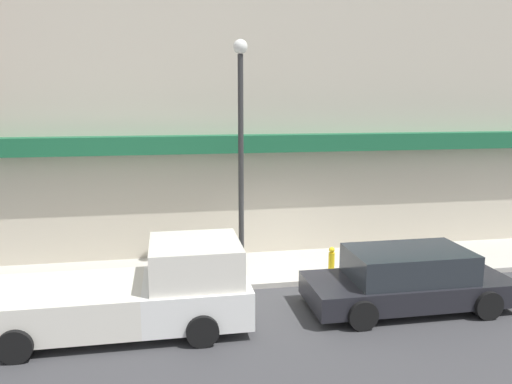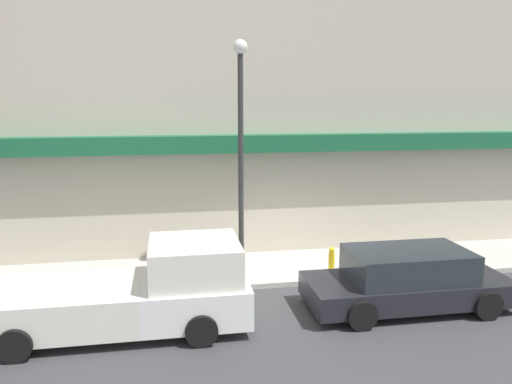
{
  "view_description": "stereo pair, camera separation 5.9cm",
  "coord_description": "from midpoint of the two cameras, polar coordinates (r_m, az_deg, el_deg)",
  "views": [
    {
      "loc": [
        -3.24,
        -11.91,
        4.78
      ],
      "look_at": [
        -0.89,
        1.07,
        2.34
      ],
      "focal_mm": 35.0,
      "sensor_mm": 36.0,
      "label": 1
    },
    {
      "loc": [
        -3.18,
        -11.92,
        4.78
      ],
      "look_at": [
        -0.89,
        1.07,
        2.34
      ],
      "focal_mm": 35.0,
      "sensor_mm": 36.0,
      "label": 2
    }
  ],
  "objects": [
    {
      "name": "parked_car",
      "position": [
        12.24,
        16.78,
        -9.54
      ],
      "size": [
        4.71,
        2.05,
        1.4
      ],
      "rotation": [
        0.0,
        0.0,
        0.02
      ],
      "color": "black",
      "rests_on": "ground"
    },
    {
      "name": "street_lamp",
      "position": [
        12.67,
        -1.88,
        6.51
      ],
      "size": [
        0.36,
        0.36,
        6.1
      ],
      "color": "#2D2D2D",
      "rests_on": "sidewalk"
    },
    {
      "name": "building",
      "position": [
        16.39,
        0.99,
        11.29
      ],
      "size": [
        19.8,
        3.8,
        10.38
      ],
      "color": "#BCB29E",
      "rests_on": "ground"
    },
    {
      "name": "fire_hydrant",
      "position": [
        13.79,
        8.5,
        -7.73
      ],
      "size": [
        0.17,
        0.17,
        0.73
      ],
      "color": "yellow",
      "rests_on": "sidewalk"
    },
    {
      "name": "sidewalk",
      "position": [
        14.43,
        3.2,
        -8.58
      ],
      "size": [
        36.0,
        2.68,
        0.14
      ],
      "color": "#B7B2A8",
      "rests_on": "ground"
    },
    {
      "name": "ground_plane",
      "position": [
        13.24,
        4.57,
        -10.72
      ],
      "size": [
        80.0,
        80.0,
        0.0
      ],
      "primitive_type": "plane",
      "color": "#38383A"
    },
    {
      "name": "pickup_truck",
      "position": [
        10.98,
        -13.8,
        -11.11
      ],
      "size": [
        5.54,
        2.3,
        1.84
      ],
      "rotation": [
        0.0,
        0.0,
        -0.03
      ],
      "color": "white",
      "rests_on": "ground"
    }
  ]
}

